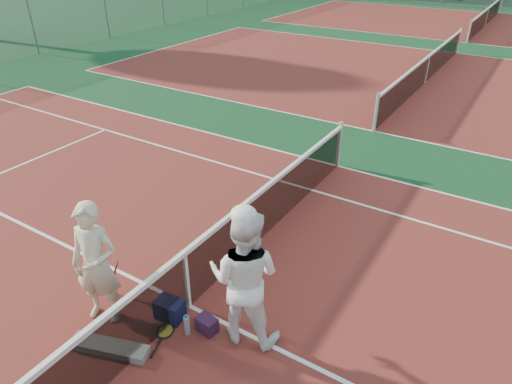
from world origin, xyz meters
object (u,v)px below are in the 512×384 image
net_main (187,280)px  water_bottle (187,325)px  player_a (96,264)px  racket_black_held (258,328)px  player_b (245,277)px  racket_spare (165,331)px  sports_bag_navy (170,309)px  sports_bag_purple (207,325)px  racket_red (117,278)px

net_main → water_bottle: bearing=-52.9°
player_a → racket_black_held: 2.34m
net_main → player_b: 1.11m
racket_spare → player_a: bearing=83.9°
sports_bag_navy → sports_bag_purple: sports_bag_navy is taller
water_bottle → racket_black_held: bearing=21.7°
player_a → player_b: size_ratio=0.94×
sports_bag_purple → sports_bag_navy: bearing=-172.3°
racket_red → water_bottle: racket_red is taller
sports_bag_purple → water_bottle: water_bottle is taller
player_b → racket_spare: player_b is taller
net_main → water_bottle: (0.32, -0.42, -0.36)m
water_bottle → sports_bag_navy: bearing=166.1°
racket_spare → racket_black_held: bearing=-85.3°
net_main → racket_spare: net_main is taller
racket_red → sports_bag_purple: racket_red is taller
net_main → racket_red: 1.17m
net_main → racket_red: (-1.10, -0.34, -0.22)m
player_a → water_bottle: size_ratio=6.24×
player_b → sports_bag_navy: size_ratio=5.02×
racket_black_held → sports_bag_navy: racket_black_held is taller
racket_red → racket_black_held: 2.35m
net_main → sports_bag_purple: bearing=-24.8°
net_main → racket_spare: 0.75m
racket_black_held → racket_spare: 1.33m
net_main → player_a: player_a is taller
racket_spare → sports_bag_navy: size_ratio=1.51×
racket_spare → sports_bag_purple: sports_bag_purple is taller
net_main → water_bottle: 0.64m
player_b → sports_bag_navy: (-1.07, -0.33, -0.84)m
racket_black_held → water_bottle: bearing=-24.9°
net_main → player_b: player_b is taller
racket_spare → sports_bag_purple: 0.59m
sports_bag_purple → racket_spare: bearing=-145.6°
sports_bag_purple → water_bottle: size_ratio=0.95×
player_b → racket_red: (-2.09, -0.34, -0.71)m
player_a → player_b: player_b is taller
racket_spare → sports_bag_navy: sports_bag_navy is taller
racket_black_held → racket_spare: bearing=-23.4°
racket_black_held → water_bottle: (-0.92, -0.37, -0.14)m
racket_red → sports_bag_purple: bearing=-33.5°
sports_bag_purple → water_bottle: 0.27m
racket_black_held → water_bottle: size_ratio=1.93×
net_main → racket_black_held: net_main is taller
player_a → racket_red: bearing=95.4°
racket_red → net_main: bearing=-19.9°
player_a → sports_bag_purple: (1.41, 0.53, -0.82)m
racket_black_held → racket_spare: size_ratio=0.97×
racket_spare → sports_bag_navy: bearing=7.0°
racket_red → sports_bag_purple: (1.62, 0.10, -0.17)m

